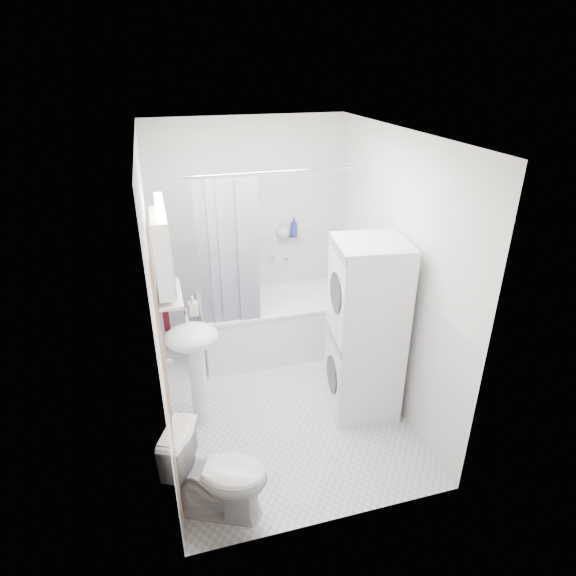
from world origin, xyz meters
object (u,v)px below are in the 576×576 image
object	(u,v)px
sink	(194,352)
toilet	(218,474)
washer_dryer	(365,330)
bathtub	(276,322)

from	to	relation	value
sink	toilet	world-z (taller)	sink
washer_dryer	toilet	world-z (taller)	washer_dryer
toilet	sink	bearing A→B (deg)	26.41
sink	washer_dryer	distance (m)	1.45
bathtub	toilet	xyz separation A→B (m)	(-0.90, -1.92, 0.01)
bathtub	toilet	distance (m)	2.12
bathtub	sink	distance (m)	1.38
bathtub	sink	size ratio (longest dim) A/B	1.52
bathtub	washer_dryer	xyz separation A→B (m)	(0.50, -1.14, 0.46)
bathtub	washer_dryer	world-z (taller)	washer_dryer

